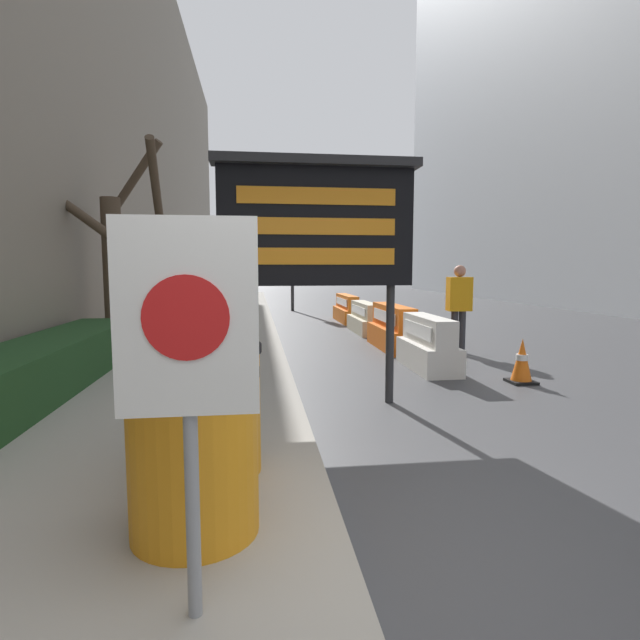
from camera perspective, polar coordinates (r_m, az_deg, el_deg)
The scene contains 15 objects.
ground_plane at distance 2.79m, azimuth 4.91°, elevation -29.73°, with size 120.00×120.00×0.00m, color #3F3F42.
building_left_facade at distance 13.37m, azimuth -24.02°, elevation 26.68°, with size 0.40×50.40×12.90m.
hedge_strip at distance 6.69m, azimuth -29.66°, elevation -4.93°, with size 0.90×5.93×0.60m.
bare_tree at distance 9.87m, azimuth -22.10°, elevation 7.39°, with size 1.87×1.96×3.88m.
barrel_drum_foreground at distance 2.95m, azimuth -14.22°, elevation -14.25°, with size 0.74×0.74×0.94m.
barrel_drum_middle at distance 3.74m, azimuth -12.36°, elevation -9.83°, with size 0.74×0.74×0.94m.
warning_sign at distance 2.07m, azimuth -14.89°, elevation -3.16°, with size 0.57×0.08×1.68m.
message_board at distance 5.81m, azimuth -0.45°, elevation 10.78°, with size 2.35×0.36×2.86m.
jersey_barrier_white at distance 8.19m, azimuth 12.24°, elevation -2.92°, with size 0.59×1.60×0.85m.
jersey_barrier_orange_far at distance 10.13m, azimuth 8.33°, elevation -1.09°, with size 0.60×2.01×0.88m.
jersey_barrier_cream at distance 12.58m, azimuth 5.20°, elevation 0.08°, with size 0.58×1.98×0.76m.
jersey_barrier_orange_near at distance 15.07m, azimuth 3.08°, elevation 1.17°, with size 0.52×2.16×0.81m.
traffic_cone_near at distance 7.62m, azimuth 22.07°, elevation -4.39°, with size 0.36×0.36×0.64m.
traffic_light_near_curb at distance 18.66m, azimuth -3.17°, elevation 9.20°, with size 0.28×0.45×3.66m.
pedestrian_worker at distance 9.82m, azimuth 15.60°, elevation 2.05°, with size 0.45×0.29×1.67m.
Camera 1 is at (-0.50, -2.21, 1.63)m, focal length 28.00 mm.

